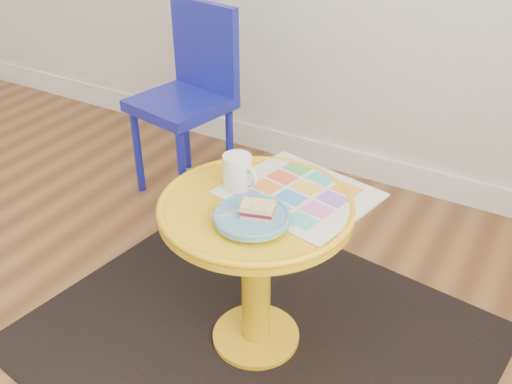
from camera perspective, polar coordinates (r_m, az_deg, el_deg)
The scene contains 8 objects.
rug at distance 1.82m, azimuth 0.00°, elevation -14.37°, with size 1.30×1.10×0.01m, color black.
side_table at distance 1.59m, azimuth 0.00°, elevation -5.52°, with size 0.52×0.52×0.50m.
chair at distance 2.39m, azimuth -6.55°, elevation 10.27°, with size 0.40×0.40×0.78m.
newspaper at distance 1.55m, azimuth 4.32°, elevation -0.17°, with size 0.37×0.32×0.01m, color silver.
mug at distance 1.55m, azimuth -1.82°, elevation 2.03°, with size 0.11×0.08×0.10m.
plate at distance 1.42m, azimuth -0.43°, elevation -2.58°, with size 0.19×0.19×0.02m.
cake_slice at distance 1.40m, azimuth 0.20°, elevation -1.79°, with size 0.09×0.07×0.04m.
fork at distance 1.43m, azimuth -1.48°, elevation -1.94°, with size 0.12×0.11×0.00m.
Camera 1 is at (1.39, -0.21, 1.32)m, focal length 40.00 mm.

